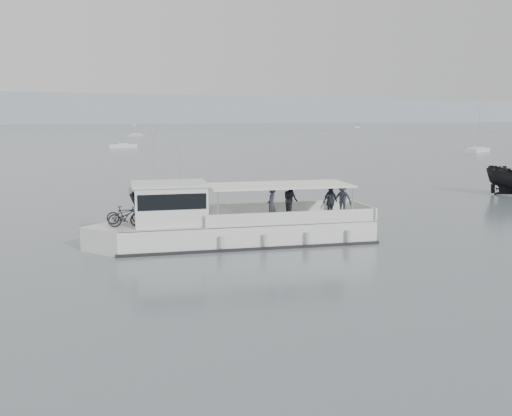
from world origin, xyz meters
name	(u,v)px	position (x,y,z in m)	size (l,w,h in m)	color
ground	(171,271)	(0.00, 0.00, 0.00)	(1400.00, 1400.00, 0.00)	slate
tour_boat	(222,225)	(3.58, 3.34, 0.91)	(13.22, 6.00, 5.54)	white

